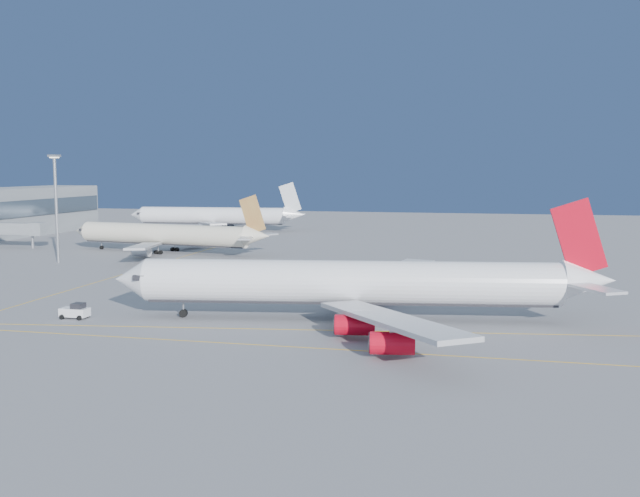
{
  "coord_description": "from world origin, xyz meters",
  "views": [
    {
      "loc": [
        29.56,
        -93.8,
        21.0
      ],
      "look_at": [
        1.97,
        27.97,
        7.0
      ],
      "focal_mm": 40.0,
      "sensor_mm": 36.0,
      "label": 1
    }
  ],
  "objects_px": {
    "airliner_etihad": "(168,235)",
    "light_mast": "(56,199)",
    "airliner_virgin": "(361,283)",
    "pushback_tug": "(75,311)",
    "airliner_third": "(217,216)"
  },
  "relations": [
    {
      "from": "airliner_virgin",
      "to": "light_mast",
      "type": "xyz_separation_m",
      "value": [
        -76.18,
        44.96,
        9.04
      ]
    },
    {
      "from": "airliner_third",
      "to": "light_mast",
      "type": "height_order",
      "value": "light_mast"
    },
    {
      "from": "pushback_tug",
      "to": "airliner_third",
      "type": "bearing_deg",
      "value": 104.11
    },
    {
      "from": "airliner_virgin",
      "to": "airliner_etihad",
      "type": "height_order",
      "value": "airliner_virgin"
    },
    {
      "from": "airliner_virgin",
      "to": "airliner_etihad",
      "type": "distance_m",
      "value": 91.27
    },
    {
      "from": "airliner_etihad",
      "to": "airliner_third",
      "type": "xyz_separation_m",
      "value": [
        -11.55,
        64.06,
        0.47
      ]
    },
    {
      "from": "airliner_third",
      "to": "light_mast",
      "type": "distance_m",
      "value": 88.03
    },
    {
      "from": "airliner_virgin",
      "to": "pushback_tug",
      "type": "xyz_separation_m",
      "value": [
        -39.38,
        -7.89,
        -4.15
      ]
    },
    {
      "from": "airliner_third",
      "to": "pushback_tug",
      "type": "distance_m",
      "value": 144.11
    },
    {
      "from": "airliner_etihad",
      "to": "light_mast",
      "type": "xyz_separation_m",
      "value": [
        -15.69,
        -23.39,
        9.68
      ]
    },
    {
      "from": "airliner_virgin",
      "to": "airliner_third",
      "type": "relative_size",
      "value": 1.12
    },
    {
      "from": "airliner_etihad",
      "to": "light_mast",
      "type": "relative_size",
      "value": 2.37
    },
    {
      "from": "light_mast",
      "to": "airliner_third",
      "type": "bearing_deg",
      "value": 87.29
    },
    {
      "from": "airliner_virgin",
      "to": "light_mast",
      "type": "relative_size",
      "value": 2.89
    },
    {
      "from": "pushback_tug",
      "to": "light_mast",
      "type": "relative_size",
      "value": 0.16
    }
  ]
}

